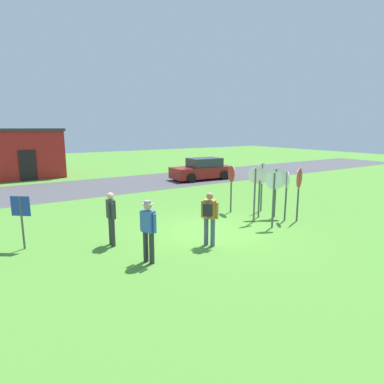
{
  "coord_description": "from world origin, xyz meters",
  "views": [
    {
      "loc": [
        -6.66,
        -9.04,
        3.65
      ],
      "look_at": [
        -0.09,
        0.95,
        1.3
      ],
      "focal_mm": 30.99,
      "sensor_mm": 36.0,
      "label": 1
    }
  ],
  "objects": [
    {
      "name": "street_asphalt",
      "position": [
        0.0,
        11.21,
        0.0
      ],
      "size": [
        60.0,
        6.4,
        0.01
      ],
      "primitive_type": "cube",
      "color": "#4C4C51",
      "rests_on": "ground"
    },
    {
      "name": "stop_sign_tallest",
      "position": [
        3.73,
        -0.77,
        1.46
      ],
      "size": [
        0.75,
        0.35,
        2.13
      ],
      "color": "#474C4C",
      "rests_on": "ground"
    },
    {
      "name": "info_panel_leftmost",
      "position": [
        -5.67,
        1.77,
        1.13
      ],
      "size": [
        0.48,
        0.4,
        1.64
      ],
      "color": "#4C4C51",
      "rests_on": "ground"
    },
    {
      "name": "parked_car_on_street",
      "position": [
        6.73,
        10.03,
        0.69
      ],
      "size": [
        4.4,
        2.22,
        1.51
      ],
      "color": "maroon",
      "rests_on": "ground"
    },
    {
      "name": "building_background",
      "position": [
        -3.64,
        18.07,
        1.79
      ],
      "size": [
        5.27,
        4.02,
        3.56
      ],
      "color": "#B2231E",
      "rests_on": "ground"
    },
    {
      "name": "stop_sign_low_front",
      "position": [
        3.72,
        1.21,
        1.46
      ],
      "size": [
        0.78,
        0.23,
        2.14
      ],
      "color": "#474C4C",
      "rests_on": "ground"
    },
    {
      "name": "person_in_teal",
      "position": [
        -3.32,
        0.6,
        0.95
      ],
      "size": [
        0.26,
        0.57,
        1.69
      ],
      "color": "#2D2D33",
      "rests_on": "ground"
    },
    {
      "name": "stop_sign_nearest",
      "position": [
        3.37,
        -0.48,
        1.33
      ],
      "size": [
        0.39,
        0.55,
        1.98
      ],
      "color": "#474C4C",
      "rests_on": "ground"
    },
    {
      "name": "stop_sign_rear_right",
      "position": [
        3.45,
        0.15,
        1.41
      ],
      "size": [
        0.75,
        0.49,
        2.06
      ],
      "color": "#474C4C",
      "rests_on": "ground"
    },
    {
      "name": "stop_sign_rear_left",
      "position": [
        2.86,
        0.47,
        1.36
      ],
      "size": [
        0.55,
        0.35,
        2.03
      ],
      "color": "#474C4C",
      "rests_on": "ground"
    },
    {
      "name": "ground_plane",
      "position": [
        0.0,
        0.0,
        0.0
      ],
      "size": [
        80.0,
        80.0,
        0.0
      ],
      "primitive_type": "plane",
      "color": "#518E33"
    },
    {
      "name": "person_with_sunhat",
      "position": [
        -0.8,
        -1.09,
        0.98
      ],
      "size": [
        0.46,
        0.5,
        1.69
      ],
      "color": "#4C5670",
      "rests_on": "ground"
    },
    {
      "name": "stop_sign_center_cluster",
      "position": [
        2.29,
        -0.83,
        1.4
      ],
      "size": [
        0.58,
        0.33,
        2.09
      ],
      "color": "#474C4C",
      "rests_on": "ground"
    },
    {
      "name": "stop_sign_leaning_left",
      "position": [
        2.22,
        0.08,
        1.43
      ],
      "size": [
        0.6,
        0.11,
        2.16
      ],
      "color": "#474C4C",
      "rests_on": "ground"
    },
    {
      "name": "stop_sign_leaning_right",
      "position": [
        2.45,
        1.76,
        1.39
      ],
      "size": [
        0.22,
        0.71,
        2.05
      ],
      "color": "#474C4C",
      "rests_on": "ground"
    },
    {
      "name": "person_in_blue",
      "position": [
        -2.95,
        -1.25,
        0.98
      ],
      "size": [
        0.34,
        0.54,
        1.74
      ],
      "color": "#2D2D33",
      "rests_on": "ground"
    }
  ]
}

